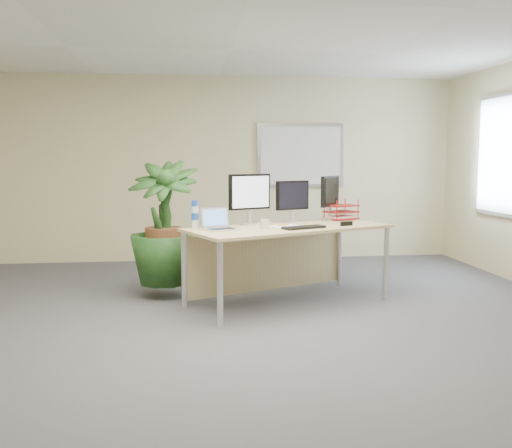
{
  "coord_description": "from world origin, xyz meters",
  "views": [
    {
      "loc": [
        -0.5,
        -4.45,
        1.52
      ],
      "look_at": [
        0.09,
        0.35,
        0.96
      ],
      "focal_mm": 40.0,
      "sensor_mm": 36.0,
      "label": 1
    }
  ],
  "objects": [
    {
      "name": "orange_pen",
      "position": [
        0.49,
        1.31,
        0.83
      ],
      "size": [
        0.12,
        0.08,
        0.01
      ],
      "primitive_type": "cylinder",
      "rotation": [
        0.0,
        1.57,
        0.56
      ],
      "color": "orange",
      "rests_on": "spiral_notebook"
    },
    {
      "name": "ceiling",
      "position": [
        0.0,
        0.0,
        2.7
      ],
      "size": [
        7.0,
        8.0,
        0.02
      ],
      "primitive_type": "cube",
      "color": "silver",
      "rests_on": "back_wall"
    },
    {
      "name": "laptop",
      "position": [
        -0.19,
        1.14,
        0.87
      ],
      "size": [
        0.38,
        0.36,
        0.22
      ],
      "color": "silver",
      "rests_on": "desk"
    },
    {
      "name": "whiteboard",
      "position": [
        1.2,
        3.97,
        1.55
      ],
      "size": [
        1.3,
        0.04,
        0.95
      ],
      "color": "#B6B6BB",
      "rests_on": "back_wall"
    },
    {
      "name": "spiral_notebook",
      "position": [
        0.51,
        1.26,
        0.82
      ],
      "size": [
        0.34,
        0.3,
        0.01
      ],
      "primitive_type": "cube",
      "rotation": [
        0.0,
        0.0,
        0.4
      ],
      "color": "white",
      "rests_on": "desk"
    },
    {
      "name": "floor",
      "position": [
        0.0,
        0.0,
        0.0
      ],
      "size": [
        8.0,
        8.0,
        0.0
      ],
      "primitive_type": "plane",
      "color": "#46464B",
      "rests_on": "ground"
    },
    {
      "name": "monitor_left",
      "position": [
        0.16,
        1.51,
        1.12
      ],
      "size": [
        0.46,
        0.24,
        0.54
      ],
      "color": "silver",
      "rests_on": "desk"
    },
    {
      "name": "desk",
      "position": [
        0.5,
        1.43,
        0.64
      ],
      "size": [
        2.29,
        1.67,
        0.81
      ],
      "color": "tan",
      "rests_on": "floor"
    },
    {
      "name": "coffee_mug",
      "position": [
        0.28,
        1.15,
        0.86
      ],
      "size": [
        0.12,
        0.08,
        0.09
      ],
      "color": "silver",
      "rests_on": "desk"
    },
    {
      "name": "monitor_dark",
      "position": [
        1.14,
        1.91,
        1.1
      ],
      "size": [
        0.3,
        0.39,
        0.5
      ],
      "color": "silver",
      "rests_on": "desk"
    },
    {
      "name": "stapler",
      "position": [
        1.16,
        1.3,
        0.83
      ],
      "size": [
        0.14,
        0.09,
        0.05
      ],
      "primitive_type": "cube",
      "rotation": [
        0.0,
        0.0,
        0.42
      ],
      "color": "black",
      "rests_on": "desk"
    },
    {
      "name": "water_bottle",
      "position": [
        -0.42,
        1.27,
        0.95
      ],
      "size": [
        0.07,
        0.07,
        0.28
      ],
      "color": "white",
      "rests_on": "desk"
    },
    {
      "name": "floor_plant",
      "position": [
        -0.75,
        1.75,
        0.75
      ],
      "size": [
        1.02,
        1.02,
        1.5
      ],
      "primitive_type": "imported",
      "rotation": [
        0.0,
        0.0,
        -0.24
      ],
      "color": "#153914",
      "rests_on": "floor"
    },
    {
      "name": "monitor_right",
      "position": [
        0.65,
        1.67,
        1.07
      ],
      "size": [
        0.39,
        0.2,
        0.46
      ],
      "color": "silver",
      "rests_on": "desk"
    },
    {
      "name": "letter_tray",
      "position": [
        1.27,
        1.91,
        0.88
      ],
      "size": [
        0.42,
        0.38,
        0.16
      ],
      "color": "#A11913",
      "rests_on": "desk"
    },
    {
      "name": "keyboard",
      "position": [
        0.67,
        1.13,
        0.82
      ],
      "size": [
        0.47,
        0.32,
        0.02
      ],
      "primitive_type": "cube",
      "rotation": [
        0.0,
        0.0,
        0.42
      ],
      "color": "black",
      "rests_on": "desk"
    },
    {
      "name": "window",
      "position": [
        3.47,
        2.3,
        1.55
      ],
      "size": [
        0.04,
        1.3,
        1.55
      ],
      "color": "#B6B6BB",
      "rests_on": "right_wall"
    },
    {
      "name": "yellow_highlighter",
      "position": [
        0.78,
        1.36,
        0.82
      ],
      "size": [
        0.12,
        0.04,
        0.02
      ],
      "primitive_type": "cylinder",
      "rotation": [
        0.0,
        1.57,
        0.25
      ],
      "color": "yellow",
      "rests_on": "desk"
    },
    {
      "name": "back_wall",
      "position": [
        0.0,
        4.0,
        1.35
      ],
      "size": [
        7.0,
        0.04,
        2.7
      ],
      "primitive_type": "cube",
      "color": "beige",
      "rests_on": "floor"
    }
  ]
}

